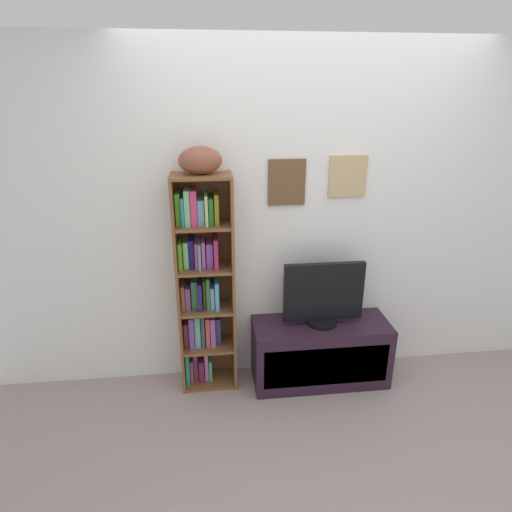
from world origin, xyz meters
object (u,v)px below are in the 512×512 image
object	(u,v)px
football	(200,160)
television	(323,295)
tv_stand	(320,352)
bookshelf	(202,287)

from	to	relation	value
football	television	size ratio (longest dim) A/B	0.48
football	tv_stand	world-z (taller)	football
tv_stand	bookshelf	bearing A→B (deg)	173.61
tv_stand	television	size ratio (longest dim) A/B	1.74
football	tv_stand	xyz separation A→B (m)	(0.85, -0.07, -1.46)
bookshelf	tv_stand	size ratio (longest dim) A/B	1.58
bookshelf	television	size ratio (longest dim) A/B	2.73
tv_stand	football	bearing A→B (deg)	175.28
bookshelf	television	distance (m)	0.89
tv_stand	television	bearing A→B (deg)	90.00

